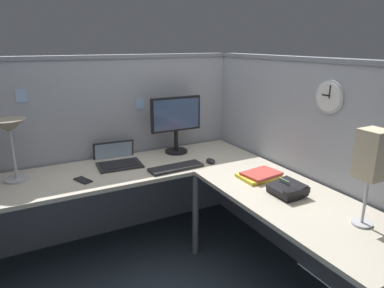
{
  "coord_description": "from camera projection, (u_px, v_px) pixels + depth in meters",
  "views": [
    {
      "loc": [
        -1.03,
        -2.02,
        1.68
      ],
      "look_at": [
        0.22,
        0.33,
        0.89
      ],
      "focal_mm": 32.18,
      "sensor_mm": 36.0,
      "label": 1
    }
  ],
  "objects": [
    {
      "name": "pinned_note_leftmost",
      "position": [
        21.0,
        96.0,
        2.54
      ],
      "size": [
        0.08,
        0.0,
        0.09
      ],
      "primitive_type": "cube",
      "color": "#99B7E5"
    },
    {
      "name": "office_phone",
      "position": [
        288.0,
        190.0,
        2.21
      ],
      "size": [
        0.19,
        0.21,
        0.11
      ],
      "color": "black",
      "rests_on": "desk"
    },
    {
      "name": "cubicle_wall_back",
      "position": [
        104.0,
        148.0,
        3.0
      ],
      "size": [
        2.57,
        0.12,
        1.58
      ],
      "color": "#999EA8",
      "rests_on": "ground"
    },
    {
      "name": "ground_plane",
      "position": [
        187.0,
        269.0,
        2.65
      ],
      "size": [
        6.8,
        6.8,
        0.0
      ],
      "primitive_type": "plane",
      "color": "#2D3842"
    },
    {
      "name": "desk_lamp_dome",
      "position": [
        10.0,
        131.0,
        2.36
      ],
      "size": [
        0.24,
        0.24,
        0.44
      ],
      "color": "#B7BABF",
      "rests_on": "desk"
    },
    {
      "name": "desk_lamp_paper",
      "position": [
        372.0,
        157.0,
        1.76
      ],
      "size": [
        0.13,
        0.13,
        0.53
      ],
      "color": "#B7BABF",
      "rests_on": "desk"
    },
    {
      "name": "monitor",
      "position": [
        176.0,
        120.0,
        3.0
      ],
      "size": [
        0.46,
        0.2,
        0.5
      ],
      "color": "black",
      "rests_on": "desk"
    },
    {
      "name": "keyboard",
      "position": [
        176.0,
        168.0,
        2.68
      ],
      "size": [
        0.43,
        0.16,
        0.02
      ],
      "primitive_type": "cube",
      "rotation": [
        0.0,
        0.0,
        0.04
      ],
      "color": "#232326",
      "rests_on": "desk"
    },
    {
      "name": "desk",
      "position": [
        171.0,
        201.0,
        2.37
      ],
      "size": [
        2.35,
        2.15,
        0.73
      ],
      "color": "beige",
      "rests_on": "ground"
    },
    {
      "name": "pinned_note_middle",
      "position": [
        140.0,
        104.0,
        2.99
      ],
      "size": [
        0.07,
        0.0,
        0.09
      ],
      "primitive_type": "cube",
      "color": "#99B7E5"
    },
    {
      "name": "cubicle_wall_right",
      "position": [
        305.0,
        165.0,
        2.59
      ],
      "size": [
        0.12,
        2.37,
        1.58
      ],
      "color": "#999EA8",
      "rests_on": "ground"
    },
    {
      "name": "computer_mouse",
      "position": [
        211.0,
        161.0,
        2.81
      ],
      "size": [
        0.06,
        0.1,
        0.03
      ],
      "primitive_type": "ellipsoid",
      "color": "#232326",
      "rests_on": "desk"
    },
    {
      "name": "wall_clock",
      "position": [
        330.0,
        97.0,
        2.24
      ],
      "size": [
        0.04,
        0.22,
        0.22
      ],
      "color": "#B7BABF"
    },
    {
      "name": "laptop",
      "position": [
        117.0,
        160.0,
        2.82
      ],
      "size": [
        0.37,
        0.4,
        0.22
      ],
      "color": "#232326",
      "rests_on": "desk"
    },
    {
      "name": "cell_phone",
      "position": [
        83.0,
        180.0,
        2.45
      ],
      "size": [
        0.12,
        0.16,
        0.01
      ],
      "primitive_type": "cube",
      "rotation": [
        0.0,
        0.0,
        0.38
      ],
      "color": "black",
      "rests_on": "desk"
    },
    {
      "name": "book_stack",
      "position": [
        260.0,
        175.0,
        2.5
      ],
      "size": [
        0.3,
        0.23,
        0.04
      ],
      "color": "yellow",
      "rests_on": "desk"
    }
  ]
}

